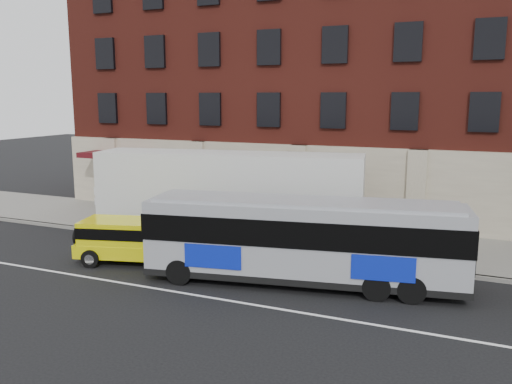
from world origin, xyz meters
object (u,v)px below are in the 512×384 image
at_px(sign_pole, 99,203).
at_px(city_bus, 303,238).
at_px(yellow_suv, 127,238).
at_px(shipping_container, 229,197).

distance_m(sign_pole, city_bus, 12.05).
height_order(city_bus, yellow_suv, city_bus).
relative_size(sign_pole, shipping_container, 0.20).
distance_m(sign_pole, shipping_container, 6.71).
height_order(sign_pole, city_bus, city_bus).
bearing_deg(yellow_suv, shipping_container, 64.22).
bearing_deg(shipping_container, sign_pole, -169.56).
xyz_separation_m(yellow_suv, shipping_container, (2.28, 4.73, 1.02)).
distance_m(sign_pole, yellow_suv, 5.57).
bearing_deg(yellow_suv, sign_pole, 140.69).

